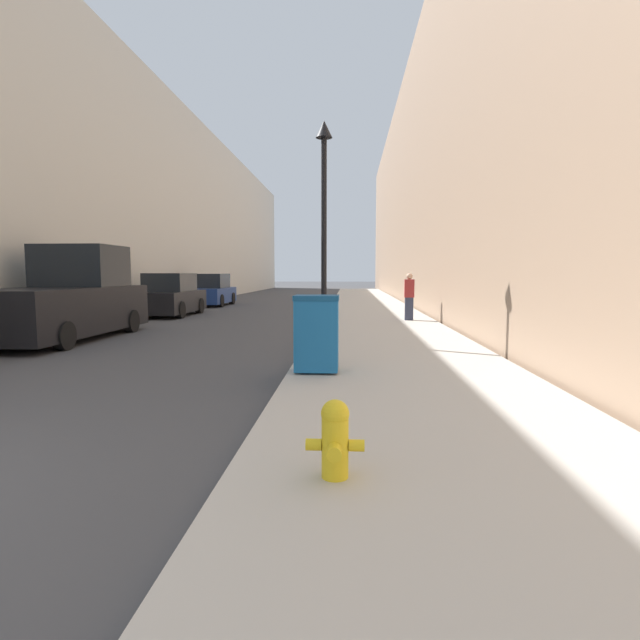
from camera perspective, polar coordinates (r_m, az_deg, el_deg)
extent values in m
cube|color=#B7B2A8|center=(20.45, 6.04, 0.80)|extent=(3.81, 60.00, 0.13)
cube|color=beige|center=(32.23, -24.55, 11.38)|extent=(12.00, 60.00, 10.66)
cube|color=#9E7F66|center=(30.11, 21.31, 13.91)|extent=(12.00, 60.00, 12.69)
cylinder|color=yellow|center=(3.90, 1.73, -14.40)|extent=(0.20, 0.20, 0.46)
sphere|color=yellow|center=(3.82, 1.74, -10.65)|extent=(0.21, 0.21, 0.21)
cylinder|color=yellow|center=(3.80, 1.74, -9.71)|extent=(0.06, 0.06, 0.05)
cylinder|color=yellow|center=(3.74, 1.65, -14.92)|extent=(0.11, 0.12, 0.11)
cylinder|color=yellow|center=(3.90, -0.73, -14.05)|extent=(0.12, 0.09, 0.09)
cylinder|color=yellow|center=(3.89, 4.19, -14.11)|extent=(0.12, 0.09, 0.09)
cube|color=#19609E|center=(7.80, -0.38, -1.76)|extent=(0.67, 0.55, 1.10)
cube|color=navy|center=(7.75, -0.38, 2.55)|extent=(0.69, 0.57, 0.08)
cylinder|color=black|center=(8.13, -2.29, -5.04)|extent=(0.05, 0.16, 0.16)
cylinder|color=black|center=(8.09, 1.76, -5.09)|extent=(0.05, 0.16, 0.16)
cylinder|color=black|center=(11.39, 0.45, -1.82)|extent=(0.23, 0.23, 0.25)
cylinder|color=black|center=(11.32, 0.46, 8.97)|extent=(0.12, 0.12, 4.52)
cone|color=black|center=(11.73, 0.47, 20.98)|extent=(0.37, 0.37, 0.37)
cube|color=black|center=(14.15, -27.31, 1.00)|extent=(2.13, 5.44, 1.15)
cube|color=black|center=(14.95, -25.63, 5.59)|extent=(1.96, 1.74, 1.10)
cylinder|color=black|center=(16.14, -27.23, -0.07)|extent=(0.24, 0.64, 0.64)
cylinder|color=black|center=(15.22, -20.78, -0.11)|extent=(0.24, 0.64, 0.64)
cylinder|color=black|center=(12.24, -27.25, -1.61)|extent=(0.24, 0.64, 0.64)
cube|color=black|center=(20.69, -16.70, 2.05)|extent=(1.72, 4.02, 0.81)
cube|color=#1E2328|center=(20.67, -16.76, 4.16)|extent=(1.52, 2.09, 0.71)
cylinder|color=black|center=(22.11, -17.53, 1.58)|extent=(0.24, 0.64, 0.64)
cylinder|color=black|center=(21.60, -13.62, 1.60)|extent=(0.24, 0.64, 0.64)
cylinder|color=black|center=(19.88, -20.02, 1.11)|extent=(0.24, 0.64, 0.64)
cylinder|color=black|center=(19.31, -15.71, 1.12)|extent=(0.24, 0.64, 0.64)
cube|color=navy|center=(26.61, -12.32, 2.78)|extent=(1.72, 4.04, 0.77)
cube|color=#1E2328|center=(26.59, -12.35, 4.40)|extent=(1.52, 2.10, 0.73)
cylinder|color=black|center=(28.00, -13.19, 2.43)|extent=(0.24, 0.64, 0.64)
cylinder|color=black|center=(27.59, -10.05, 2.45)|extent=(0.24, 0.64, 0.64)
cylinder|color=black|center=(25.69, -14.74, 2.15)|extent=(0.24, 0.64, 0.64)
cylinder|color=black|center=(25.25, -11.33, 2.16)|extent=(0.24, 0.64, 0.64)
cube|color=#2D3347|center=(16.78, 10.13, 1.27)|extent=(0.27, 0.19, 0.75)
cube|color=maroon|center=(16.75, 10.17, 3.57)|extent=(0.31, 0.19, 0.60)
sphere|color=tan|center=(16.74, 10.19, 4.94)|extent=(0.20, 0.20, 0.20)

